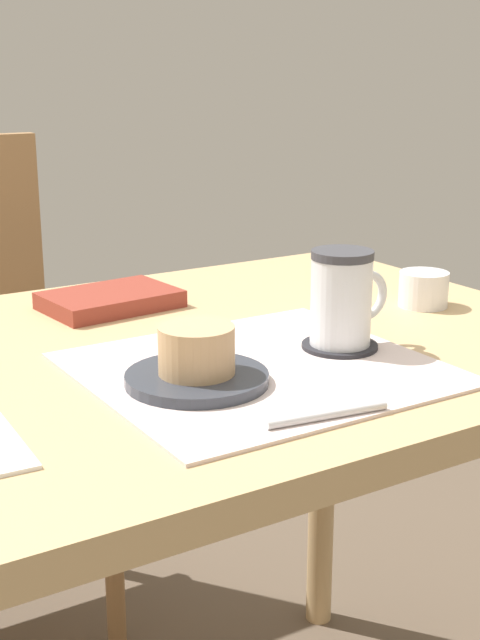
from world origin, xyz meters
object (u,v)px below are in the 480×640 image
at_px(pastry_plate, 197,378).
at_px(sugar_bowl, 424,289).
at_px(dining_table, 168,419).
at_px(small_book, 110,300).
at_px(coffee_mug, 343,297).
at_px(pastry, 196,350).

xyz_separation_m(pastry_plate, sugar_bowl, (0.44, 0.12, 0.02)).
bearing_deg(pastry_plate, sugar_bowl, 15.05).
bearing_deg(pastry_plate, dining_table, 76.47).
xyz_separation_m(dining_table, small_book, (0.02, 0.21, 0.10)).
height_order(pastry_plate, sugar_bowl, sugar_bowl).
distance_m(dining_table, pastry_plate, 0.17).
bearing_deg(dining_table, pastry_plate, -103.53).
height_order(coffee_mug, sugar_bowl, coffee_mug).
bearing_deg(sugar_bowl, dining_table, 177.81).
height_order(sugar_bowl, small_book, sugar_bowl).
height_order(coffee_mug, small_book, coffee_mug).
distance_m(pastry_plate, pastry, 0.03).
bearing_deg(small_book, pastry, -104.05).
bearing_deg(coffee_mug, small_book, 115.80).
relative_size(pastry_plate, pastry, 1.89).
distance_m(coffee_mug, small_book, 0.37).
xyz_separation_m(coffee_mug, sugar_bowl, (0.23, 0.10, -0.04)).
relative_size(coffee_mug, sugar_bowl, 1.64).
bearing_deg(coffee_mug, sugar_bowl, 23.77).
relative_size(dining_table, coffee_mug, 9.43).
distance_m(pastry_plate, sugar_bowl, 0.45).
xyz_separation_m(dining_table, pastry, (-0.03, -0.13, 0.13)).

